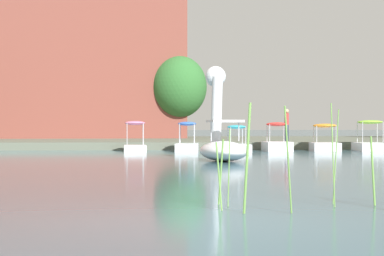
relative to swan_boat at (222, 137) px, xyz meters
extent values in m
plane|color=#385966|center=(-2.28, -15.52, -0.86)|extent=(664.17, 664.17, 0.00)
cube|color=#5B6051|center=(-2.28, 23.71, -0.65)|extent=(133.64, 24.58, 0.42)
ellipsoid|color=white|center=(0.03, -0.22, -0.50)|extent=(1.99, 3.16, 0.72)
cylinder|color=white|center=(-0.10, 0.72, 0.99)|extent=(0.49, 0.74, 2.57)
sphere|color=white|center=(-0.12, 0.87, 2.26)|extent=(0.87, 0.87, 0.77)
cone|color=yellow|center=(-0.17, 1.17, 2.26)|extent=(0.48, 0.50, 0.43)
cube|color=white|center=(0.06, -0.45, 0.57)|extent=(1.27, 1.23, 0.08)
cylinder|color=silver|center=(0.57, -0.38, 0.22)|extent=(0.04, 0.04, 0.71)
cylinder|color=silver|center=(-0.44, -0.52, 0.22)|extent=(0.04, 0.04, 0.71)
cube|color=white|center=(-3.18, 9.15, -0.69)|extent=(1.13, 1.84, 0.33)
ellipsoid|color=pink|center=(-3.18, 9.15, 0.57)|extent=(1.02, 0.97, 0.20)
cylinder|color=#B7B7BF|center=(-3.58, 9.53, 0.02)|extent=(0.04, 0.04, 1.10)
cylinder|color=#B7B7BF|center=(-2.79, 9.54, 0.02)|extent=(0.04, 0.04, 1.10)
cylinder|color=#B7B7BF|center=(-3.57, 8.76, 0.02)|extent=(0.04, 0.04, 1.10)
cylinder|color=#B7B7BF|center=(-2.77, 8.78, 0.02)|extent=(0.04, 0.04, 1.10)
cube|color=white|center=(-0.59, 9.26, -0.65)|extent=(1.34, 2.25, 0.41)
ellipsoid|color=blue|center=(-0.59, 9.26, 0.54)|extent=(1.03, 1.28, 0.20)
cylinder|color=#B7B7BF|center=(-0.90, 9.77, 0.05)|extent=(0.04, 0.04, 0.99)
cylinder|color=#B7B7BF|center=(-0.18, 9.69, 0.05)|extent=(0.04, 0.04, 0.99)
cylinder|color=#B7B7BF|center=(-1.00, 8.83, 0.05)|extent=(0.04, 0.04, 0.99)
cylinder|color=#B7B7BF|center=(-0.28, 8.75, 0.05)|extent=(0.04, 0.04, 0.99)
cube|color=white|center=(1.89, 9.17, -0.67)|extent=(1.20, 2.33, 0.37)
ellipsoid|color=#2DB7D1|center=(1.89, 9.17, 0.37)|extent=(0.94, 1.37, 0.20)
cylinder|color=#B7B7BF|center=(1.52, 9.72, -0.05)|extent=(0.04, 0.04, 0.86)
cylinder|color=#B7B7BF|center=(2.27, 9.72, -0.05)|extent=(0.04, 0.04, 0.86)
cylinder|color=#B7B7BF|center=(1.52, 8.62, -0.05)|extent=(0.04, 0.04, 0.86)
cylinder|color=#B7B7BF|center=(2.27, 8.62, -0.05)|extent=(0.04, 0.04, 0.86)
cube|color=white|center=(4.04, 9.65, -0.62)|extent=(1.33, 2.29, 0.48)
ellipsoid|color=red|center=(4.04, 9.65, 0.52)|extent=(1.12, 1.05, 0.20)
cylinder|color=#B7B7BF|center=(3.61, 10.07, 0.07)|extent=(0.04, 0.04, 0.89)
cylinder|color=#B7B7BF|center=(4.49, 10.05, 0.07)|extent=(0.04, 0.04, 0.89)
cylinder|color=#B7B7BF|center=(3.59, 9.26, 0.07)|extent=(0.04, 0.04, 0.89)
cylinder|color=#B7B7BF|center=(4.47, 9.23, 0.07)|extent=(0.04, 0.04, 0.89)
cube|color=white|center=(6.53, 9.63, -0.64)|extent=(1.59, 2.28, 0.43)
ellipsoid|color=orange|center=(6.53, 9.63, 0.45)|extent=(1.36, 1.42, 0.20)
cylinder|color=#B7B7BF|center=(6.11, 10.20, 0.01)|extent=(0.04, 0.04, 0.87)
cylinder|color=#B7B7BF|center=(7.07, 10.08, 0.01)|extent=(0.04, 0.04, 0.87)
cylinder|color=#B7B7BF|center=(5.99, 9.18, 0.01)|extent=(0.04, 0.04, 0.87)
cylinder|color=#B7B7BF|center=(6.95, 9.07, 0.01)|extent=(0.04, 0.04, 0.87)
cube|color=white|center=(8.89, 9.59, -0.64)|extent=(1.52, 2.23, 0.42)
ellipsoid|color=#8CCC38|center=(8.89, 9.59, 0.63)|extent=(1.38, 1.32, 0.20)
cylinder|color=#B7B7BF|center=(8.40, 10.12, 0.10)|extent=(0.04, 0.04, 1.06)
cylinder|color=#B7B7BF|center=(9.45, 10.05, 0.10)|extent=(0.04, 0.04, 1.06)
cylinder|color=#B7B7BF|center=(8.34, 9.12, 0.10)|extent=(0.04, 0.04, 1.06)
cylinder|color=#B7B7BF|center=(9.39, 9.06, 0.10)|extent=(0.04, 0.04, 1.06)
cylinder|color=#4C3823|center=(-0.05, 24.75, 0.92)|extent=(0.32, 0.32, 2.72)
ellipsoid|color=#2D662D|center=(-0.05, 24.75, 3.32)|extent=(5.14, 5.27, 4.54)
cube|color=#23283D|center=(5.54, 14.10, 0.03)|extent=(0.21, 0.18, 0.94)
cube|color=#A53333|center=(5.54, 14.10, 0.84)|extent=(0.23, 0.20, 0.68)
sphere|color=tan|center=(5.54, 14.10, 1.30)|extent=(0.25, 0.25, 0.25)
cube|color=brown|center=(-9.19, 28.89, 5.91)|extent=(19.41, 11.94, 12.70)
cylinder|color=#669942|center=(-0.92, -14.87, -0.10)|extent=(0.15, 0.17, 1.50)
cylinder|color=#669942|center=(-1.61, -13.87, -0.27)|extent=(0.05, 0.04, 1.18)
cylinder|color=#669942|center=(-1.48, -14.79, -0.08)|extent=(0.11, 0.13, 1.55)
cylinder|color=#669942|center=(-1.71, -13.69, -0.34)|extent=(0.08, 0.14, 1.02)
cylinder|color=#669942|center=(0.10, -13.72, -0.11)|extent=(0.13, 0.08, 1.49)
cylinder|color=#669942|center=(0.62, -13.93, -0.32)|extent=(0.05, 0.15, 1.06)
cylinder|color=#669942|center=(-1.82, -14.36, -0.36)|extent=(0.10, 0.08, 0.99)
cylinder|color=#669942|center=(-0.05, -14.06, -0.07)|extent=(0.05, 0.10, 1.58)
camera|label=1|loc=(-2.98, -23.98, 0.35)|focal=62.51mm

